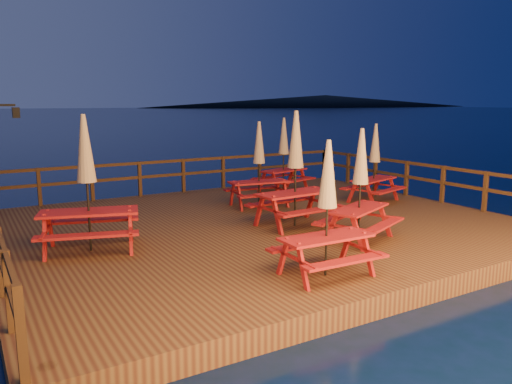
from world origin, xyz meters
TOP-DOWN VIEW (x-y plane):
  - ground at (0.00, 0.00)m, footprint 500.00×500.00m
  - deck at (0.00, 0.00)m, footprint 12.00×10.00m
  - deck_piles at (0.00, 0.00)m, footprint 11.44×9.44m
  - railing at (0.00, 1.78)m, footprint 11.80×9.75m
  - headland_right at (185.00, 230.00)m, footprint 230.40×86.40m
  - picnic_table_0 at (0.55, -0.71)m, footprint 2.01×1.70m
  - picnic_table_1 at (0.98, -2.48)m, footprint 2.08×1.93m
  - picnic_table_2 at (4.26, 0.50)m, footprint 1.91×1.71m
  - picnic_table_3 at (-4.14, -0.30)m, footprint 2.27×2.05m
  - picnic_table_4 at (0.98, 1.66)m, footprint 1.86×1.60m
  - picnic_table_5 at (-1.01, -3.85)m, footprint 1.67×1.38m
  - picnic_table_6 at (2.91, 3.30)m, footprint 1.99×1.78m

SIDE VIEW (x-z plane):
  - deck_piles at x=0.00m, z-range -1.00..0.40m
  - ground at x=0.00m, z-range 0.00..0.00m
  - deck at x=0.00m, z-range 0.00..0.40m
  - railing at x=0.00m, z-range 0.61..1.71m
  - picnic_table_2 at x=4.26m, z-range 0.45..2.76m
  - picnic_table_5 at x=-1.01m, z-range 0.45..2.77m
  - picnic_table_1 at x=0.98m, z-range 0.45..2.85m
  - picnic_table_4 at x=0.98m, z-range 0.45..2.85m
  - picnic_table_6 at x=2.91m, z-range 0.45..2.87m
  - picnic_table_3 at x=-4.14m, z-range 0.45..3.16m
  - picnic_table_0 at x=0.55m, z-range 0.45..3.19m
  - headland_right at x=185.00m, z-range 0.00..7.00m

